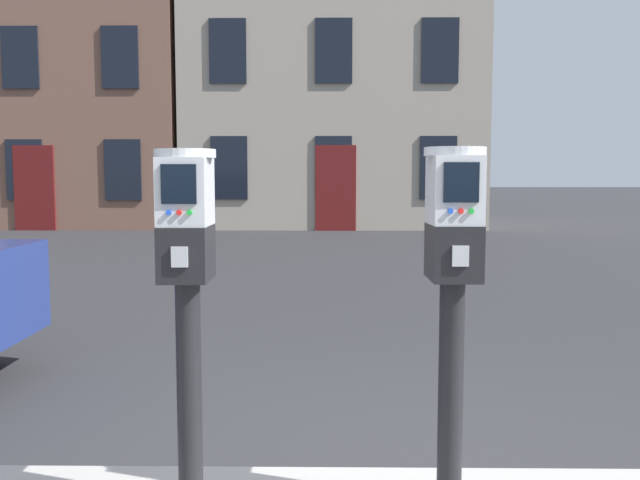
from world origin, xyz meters
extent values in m
cylinder|color=black|center=(-0.78, -0.14, 0.56)|extent=(0.09, 0.09, 0.84)
cube|color=black|center=(-0.78, -0.14, 1.08)|extent=(0.17, 0.24, 0.20)
cube|color=#A5A8AD|center=(-0.77, -0.27, 1.08)|extent=(0.06, 0.01, 0.07)
cube|color=#B7BABF|center=(-0.78, -0.14, 1.30)|extent=(0.17, 0.23, 0.24)
cube|color=black|center=(-0.77, -0.26, 1.33)|extent=(0.12, 0.01, 0.13)
cylinder|color=blue|center=(-0.81, -0.26, 1.23)|extent=(0.02, 0.01, 0.02)
cylinder|color=red|center=(-0.77, -0.26, 1.23)|extent=(0.02, 0.01, 0.02)
cylinder|color=green|center=(-0.74, -0.26, 1.23)|extent=(0.02, 0.01, 0.02)
cylinder|color=#B7BABF|center=(-0.78, -0.14, 1.43)|extent=(0.22, 0.22, 0.03)
cylinder|color=black|center=(0.17, -0.14, 0.56)|extent=(0.09, 0.09, 0.85)
cube|color=black|center=(0.17, -0.14, 1.08)|extent=(0.17, 0.24, 0.20)
cube|color=#A5A8AD|center=(0.17, -0.27, 1.08)|extent=(0.06, 0.01, 0.07)
cube|color=#B7BABF|center=(0.17, -0.14, 1.30)|extent=(0.17, 0.23, 0.24)
cube|color=black|center=(0.17, -0.26, 1.33)|extent=(0.12, 0.01, 0.13)
cylinder|color=blue|center=(0.14, -0.26, 1.24)|extent=(0.02, 0.01, 0.02)
cylinder|color=red|center=(0.17, -0.26, 1.24)|extent=(0.02, 0.01, 0.02)
cylinder|color=green|center=(0.21, -0.26, 1.24)|extent=(0.02, 0.01, 0.02)
cylinder|color=#B7BABF|center=(0.17, -0.14, 1.44)|extent=(0.22, 0.22, 0.03)
cube|color=brown|center=(-7.79, 17.46, 5.44)|extent=(7.32, 6.22, 10.89)
cube|color=black|center=(-7.79, 14.32, 1.50)|extent=(0.90, 0.06, 1.50)
cube|color=black|center=(-5.35, 14.32, 1.50)|extent=(0.90, 0.06, 1.50)
cube|color=black|center=(-7.79, 14.32, 4.22)|extent=(0.90, 0.06, 1.50)
cube|color=black|center=(-5.35, 14.32, 4.22)|extent=(0.90, 0.06, 1.50)
cube|color=#591414|center=(-7.56, 14.32, 1.05)|extent=(1.00, 0.07, 2.10)
cube|color=#9E9384|center=(-0.16, 16.91, 5.63)|extent=(7.69, 5.13, 11.25)
cube|color=black|center=(-2.73, 14.32, 1.55)|extent=(0.90, 0.06, 1.55)
cube|color=black|center=(-0.16, 14.32, 1.55)|extent=(0.90, 0.06, 1.55)
cube|color=black|center=(2.40, 14.32, 1.55)|extent=(0.90, 0.06, 1.55)
cube|color=black|center=(-2.73, 14.32, 4.36)|extent=(0.90, 0.06, 1.55)
cube|color=black|center=(-0.16, 14.32, 4.36)|extent=(0.90, 0.06, 1.55)
cube|color=black|center=(2.40, 14.32, 4.36)|extent=(0.90, 0.06, 1.55)
cube|color=#591414|center=(-0.11, 14.32, 1.05)|extent=(1.00, 0.07, 2.10)
camera|label=1|loc=(-0.27, -2.56, 1.35)|focal=38.46mm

